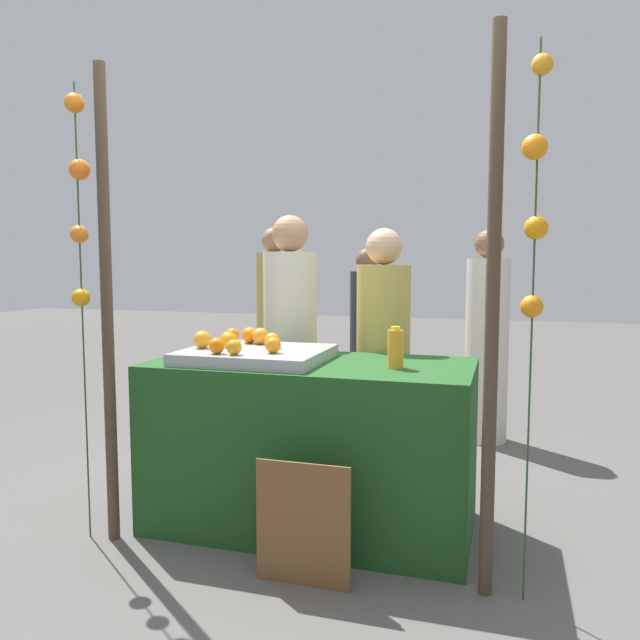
{
  "coord_description": "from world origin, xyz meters",
  "views": [
    {
      "loc": [
        0.95,
        -2.98,
        1.37
      ],
      "look_at": [
        0.0,
        0.15,
        1.06
      ],
      "focal_mm": 34.96,
      "sensor_mm": 36.0,
      "label": 1
    }
  ],
  "objects_px": {
    "orange_0": "(250,335)",
    "vendor_left": "(291,358)",
    "orange_1": "(261,336)",
    "juice_bottle": "(396,349)",
    "chalkboard_sign": "(303,525)",
    "vendor_right": "(383,371)",
    "stall_counter": "(312,444)"
  },
  "relations": [
    {
      "from": "orange_0",
      "to": "vendor_left",
      "type": "relative_size",
      "value": 0.05
    },
    {
      "from": "orange_1",
      "to": "juice_bottle",
      "type": "relative_size",
      "value": 0.45
    },
    {
      "from": "orange_0",
      "to": "juice_bottle",
      "type": "distance_m",
      "value": 0.87
    },
    {
      "from": "orange_1",
      "to": "juice_bottle",
      "type": "xyz_separation_m",
      "value": [
        0.77,
        -0.19,
        -0.01
      ]
    },
    {
      "from": "chalkboard_sign",
      "to": "juice_bottle",
      "type": "bearing_deg",
      "value": 60.89
    },
    {
      "from": "chalkboard_sign",
      "to": "orange_1",
      "type": "bearing_deg",
      "value": 123.82
    },
    {
      "from": "vendor_left",
      "to": "vendor_right",
      "type": "xyz_separation_m",
      "value": [
        0.59,
        -0.05,
        -0.04
      ]
    },
    {
      "from": "stall_counter",
      "to": "orange_1",
      "type": "bearing_deg",
      "value": 158.33
    },
    {
      "from": "juice_bottle",
      "to": "chalkboard_sign",
      "type": "relative_size",
      "value": 0.37
    },
    {
      "from": "orange_0",
      "to": "orange_1",
      "type": "xyz_separation_m",
      "value": [
        0.07,
        -0.02,
        0.0
      ]
    },
    {
      "from": "vendor_left",
      "to": "chalkboard_sign",
      "type": "bearing_deg",
      "value": -68.22
    },
    {
      "from": "juice_bottle",
      "to": "vendor_right",
      "type": "xyz_separation_m",
      "value": [
        -0.18,
        0.63,
        -0.23
      ]
    },
    {
      "from": "chalkboard_sign",
      "to": "stall_counter",
      "type": "bearing_deg",
      "value": 104.27
    },
    {
      "from": "juice_bottle",
      "to": "chalkboard_sign",
      "type": "distance_m",
      "value": 0.92
    },
    {
      "from": "juice_bottle",
      "to": "orange_1",
      "type": "bearing_deg",
      "value": 165.96
    },
    {
      "from": "stall_counter",
      "to": "orange_0",
      "type": "xyz_separation_m",
      "value": [
        -0.4,
        0.15,
        0.53
      ]
    },
    {
      "from": "vendor_left",
      "to": "vendor_right",
      "type": "relative_size",
      "value": 1.06
    },
    {
      "from": "chalkboard_sign",
      "to": "orange_0",
      "type": "bearing_deg",
      "value": 126.79
    },
    {
      "from": "stall_counter",
      "to": "vendor_right",
      "type": "xyz_separation_m",
      "value": [
        0.26,
        0.57,
        0.3
      ]
    },
    {
      "from": "orange_0",
      "to": "vendor_left",
      "type": "bearing_deg",
      "value": 81.15
    },
    {
      "from": "orange_0",
      "to": "orange_1",
      "type": "bearing_deg",
      "value": -17.34
    },
    {
      "from": "orange_0",
      "to": "chalkboard_sign",
      "type": "bearing_deg",
      "value": -53.21
    },
    {
      "from": "juice_bottle",
      "to": "vendor_left",
      "type": "distance_m",
      "value": 1.05
    },
    {
      "from": "orange_1",
      "to": "vendor_right",
      "type": "height_order",
      "value": "vendor_right"
    },
    {
      "from": "chalkboard_sign",
      "to": "vendor_left",
      "type": "xyz_separation_m",
      "value": [
        -0.48,
        1.21,
        0.51
      ]
    },
    {
      "from": "vendor_left",
      "to": "orange_1",
      "type": "bearing_deg",
      "value": -89.92
    },
    {
      "from": "stall_counter",
      "to": "orange_0",
      "type": "height_order",
      "value": "orange_0"
    },
    {
      "from": "stall_counter",
      "to": "juice_bottle",
      "type": "distance_m",
      "value": 0.69
    },
    {
      "from": "orange_0",
      "to": "orange_1",
      "type": "distance_m",
      "value": 0.08
    },
    {
      "from": "vendor_left",
      "to": "vendor_right",
      "type": "bearing_deg",
      "value": -4.43
    },
    {
      "from": "orange_0",
      "to": "chalkboard_sign",
      "type": "height_order",
      "value": "orange_0"
    },
    {
      "from": "juice_bottle",
      "to": "vendor_left",
      "type": "xyz_separation_m",
      "value": [
        -0.77,
        0.68,
        -0.19
      ]
    }
  ]
}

